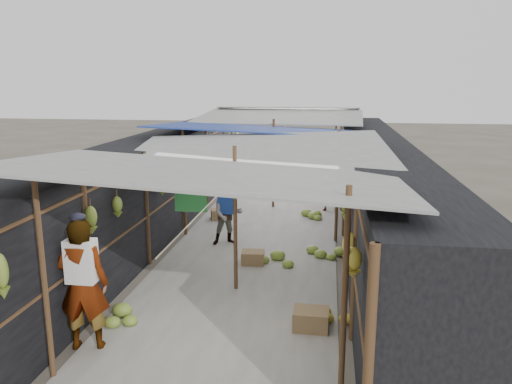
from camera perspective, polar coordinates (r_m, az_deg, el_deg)
The scene contains 13 objects.
aisle_slab at distance 12.40m, azimuth 0.67°, elevation -4.55°, with size 3.60×16.00×0.02m, color #9E998E.
stall_left at distance 12.74m, azimuth -11.44°, elevation 0.96°, with size 1.40×15.00×2.30m, color black.
stall_right at distance 12.06m, azimuth 13.50°, elevation 0.20°, with size 1.40×15.00×2.30m, color black.
crate_near at distance 10.27m, azimuth -0.36°, elevation -7.52°, with size 0.46×0.37×0.27m, color #92704A.
crate_mid at distance 7.79m, azimuth 6.29°, elevation -14.31°, with size 0.53×0.42×0.32m, color #92704A.
crate_back at distance 13.46m, azimuth -4.16°, elevation -2.59°, with size 0.46×0.37×0.29m, color #92704A.
black_basin at distance 17.07m, azimuth 6.71°, elevation 0.46°, with size 0.63×0.63×0.19m, color black.
vendor_elderly at distance 7.34m, azimuth -19.15°, elevation -9.96°, with size 0.69×0.45×1.89m, color white.
shopper_blue at distance 11.32m, azimuth -3.29°, elevation -2.55°, with size 0.69×0.54×1.43m, color navy.
vendor_seated at distance 14.40m, azimuth 7.82°, elevation -0.52°, with size 0.55×0.31×0.85m, color #433E3A.
market_canopy at distance 12.24m, azimuth 1.02°, elevation 6.70°, with size 5.62×15.20×2.77m.
hanging_bananas at distance 12.17m, azimuth 1.09°, elevation 3.02°, with size 3.96×14.11×0.81m.
floor_bananas at distance 11.04m, azimuth 4.55°, elevation -5.93°, with size 4.00×9.18×0.35m.
Camera 1 is at (1.57, -5.24, 3.69)m, focal length 35.00 mm.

